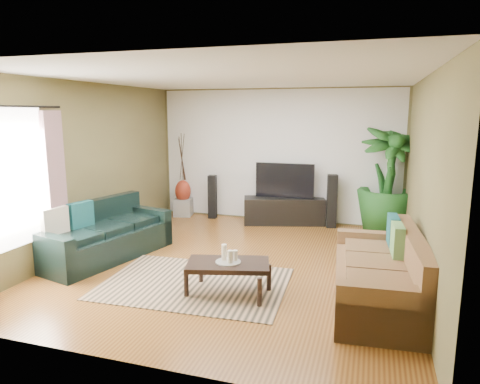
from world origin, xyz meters
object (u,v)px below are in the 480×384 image
at_px(speaker_left, 212,197).
at_px(sofa_right, 378,268).
at_px(pedestal, 183,207).
at_px(sofa_left, 105,231).
at_px(side_table, 127,225).
at_px(television, 285,181).
at_px(coffee_table, 228,278).
at_px(tv_stand, 284,211).
at_px(potted_plant, 388,180).
at_px(vase, 183,191).
at_px(speaker_right, 332,201).

bearing_deg(speaker_left, sofa_right, -52.60).
bearing_deg(pedestal, speaker_left, 0.00).
xyz_separation_m(sofa_left, pedestal, (0.01, 2.85, -0.24)).
bearing_deg(side_table, television, 37.25).
xyz_separation_m(coffee_table, television, (-0.03, 3.57, 0.68)).
relative_size(tv_stand, television, 1.36).
xyz_separation_m(tv_stand, television, (0.00, 0.02, 0.61)).
distance_m(coffee_table, speaker_left, 3.91).
distance_m(television, potted_plant, 1.95).
distance_m(coffee_table, side_table, 3.01).
distance_m(sofa_left, side_table, 1.01).
distance_m(tv_stand, speaker_left, 1.56).
bearing_deg(vase, potted_plant, 0.00).
distance_m(sofa_right, coffee_table, 1.79).
distance_m(sofa_left, pedestal, 2.86).
bearing_deg(sofa_left, speaker_right, -34.44).
distance_m(sofa_left, vase, 2.85).
distance_m(tv_stand, potted_plant, 2.08).
xyz_separation_m(potted_plant, pedestal, (-4.18, 0.00, -0.81)).
xyz_separation_m(pedestal, vase, (0.00, 0.00, 0.36)).
bearing_deg(vase, coffee_table, -57.71).
distance_m(pedestal, side_table, 1.89).
height_order(speaker_left, speaker_right, speaker_right).
height_order(coffee_table, potted_plant, potted_plant).
xyz_separation_m(sofa_right, speaker_left, (-3.33, 3.27, 0.03)).
height_order(coffee_table, speaker_right, speaker_right).
bearing_deg(speaker_right, vase, 168.82).
bearing_deg(television, coffee_table, -89.58).
height_order(coffee_table, vase, vase).
xyz_separation_m(sofa_left, side_table, (-0.23, 0.97, -0.18)).
relative_size(sofa_left, pedestal, 5.67).
xyz_separation_m(tv_stand, potted_plant, (1.95, 0.02, 0.72)).
distance_m(speaker_left, potted_plant, 3.53).
distance_m(speaker_left, speaker_right, 2.49).
relative_size(sofa_left, potted_plant, 1.06).
bearing_deg(side_table, coffee_table, -34.19).
relative_size(speaker_left, potted_plant, 0.46).
xyz_separation_m(speaker_right, pedestal, (-3.17, 0.00, -0.33)).
distance_m(sofa_right, pedestal, 5.18).
bearing_deg(coffee_table, tv_stand, 75.84).
height_order(pedestal, side_table, side_table).
relative_size(speaker_right, pedestal, 2.80).
distance_m(sofa_left, coffee_table, 2.39).
distance_m(speaker_left, side_table, 2.10).
bearing_deg(speaker_left, pedestal, 171.87).
bearing_deg(side_table, vase, 82.80).
height_order(sofa_left, tv_stand, sofa_left).
height_order(television, potted_plant, potted_plant).
bearing_deg(speaker_right, coffee_table, -115.52).
bearing_deg(speaker_right, side_table, -162.33).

